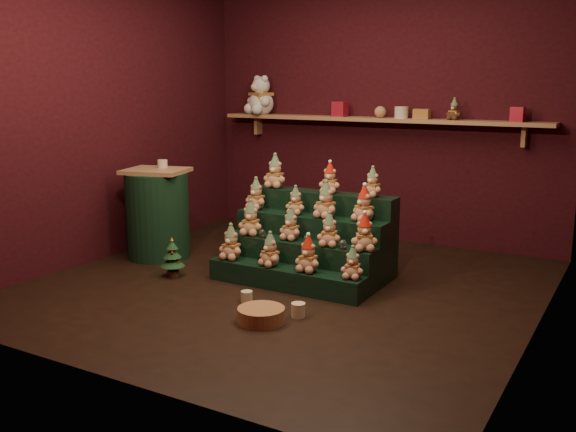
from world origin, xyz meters
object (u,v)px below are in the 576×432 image
Objects in this scene: riser_tier_front at (285,278)px; mug_left at (247,297)px; mini_christmas_tree at (173,257)px; white_bear at (261,90)px; brown_bear at (454,109)px; wicker_basket at (261,315)px; side_table at (158,214)px; snow_globe_a at (262,234)px; mug_right at (298,310)px; snow_globe_c at (343,244)px; snow_globe_b at (308,239)px.

riser_tier_front is 0.46m from mug_left.
mini_christmas_tree is 0.98m from mug_left.
white_bear is 2.24m from brown_bear.
mug_left is 0.17× the size of white_bear.
mini_christmas_tree is at bearing 156.74° from wicker_basket.
white_bear is at bearing 71.21° from side_table.
brown_bear reaches higher than mini_christmas_tree.
mug_right is at bearing -42.73° from snow_globe_a.
side_table is at bearing 177.65° from snow_globe_c.
riser_tier_front is 0.66m from mug_right.
riser_tier_front is at bearing -160.35° from snow_globe_c.
white_bear is at bearing 137.02° from snow_globe_c.
mug_right is at bearing -27.91° from white_bear.
snow_globe_a reaches higher than wicker_basket.
wicker_basket is at bearing -33.04° from white_bear.
white_bear is (-1.34, 2.35, 1.55)m from mug_left.
wicker_basket is (0.23, -0.74, -0.04)m from riser_tier_front.
snow_globe_b is 0.33m from snow_globe_c.
snow_globe_c is at bearing 19.65° from riser_tier_front.
mini_christmas_tree is 1.38m from wicker_basket.
white_bear is (-1.88, 1.75, 1.19)m from snow_globe_c.
wicker_basket is 3.49m from white_bear.
mug_left is at bearing -131.45° from snow_globe_c.
side_table is at bearing -135.03° from brown_bear.
side_table is (-1.58, 0.24, 0.34)m from riser_tier_front.
mini_christmas_tree reaches higher than wicker_basket.
snow_globe_c is 0.77× the size of mug_right.
white_bear is at bearing 122.05° from wicker_basket.
side_table is 2.10m from wicker_basket.
mug_left is 0.44m from wicker_basket.
mug_right is (0.50, -0.07, 0.01)m from mug_left.
mug_right is (0.29, -0.68, -0.35)m from snow_globe_b.
side_table is 9.49× the size of mug_left.
side_table reaches higher than mini_christmas_tree.
snow_globe_b is at bearing -101.35° from brown_bear.
snow_globe_b is at bearing -23.51° from white_bear.
white_bear is at bearing 131.57° from snow_globe_b.
snow_globe_b is 2.14m from brown_bear.
white_bear is (-1.43, 1.91, 1.51)m from riser_tier_front.
snow_globe_b reaches higher than snow_globe_a.
mug_left is at bearing -38.50° from side_table.
riser_tier_front is at bearing 78.87° from mug_left.
mini_christmas_tree is (-1.03, -0.20, 0.08)m from riser_tier_front.
snow_globe_c reaches higher than mug_left.
mug_right is at bearing 51.75° from wicker_basket.
brown_bear is (0.81, 1.91, 1.33)m from riser_tier_front.
snow_globe_c is 2.03m from side_table.
white_bear reaches higher than riser_tier_front.
mini_christmas_tree is at bearing -162.65° from snow_globe_b.
snow_globe_c is 0.15× the size of white_bear.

